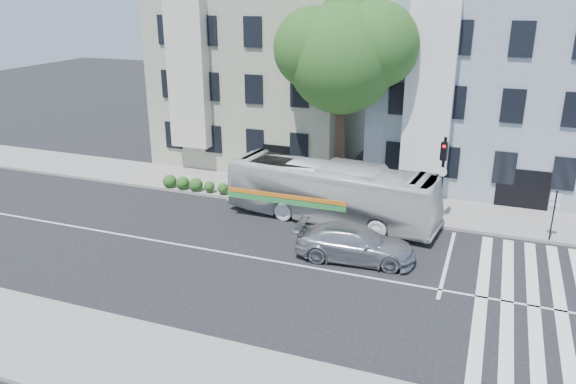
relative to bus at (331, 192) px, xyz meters
The scene contains 11 objects.
ground 5.43m from the bus, 96.05° to the right, with size 120.00×120.00×0.00m, color black.
sidewalk_far 3.18m from the bus, 101.13° to the left, with size 80.00×4.00×0.15m, color gray.
sidewalk_near 13.29m from the bus, 92.39° to the right, with size 80.00×4.00×0.15m, color gray.
building_left 13.01m from the bus, 127.62° to the left, with size 12.00×10.00×11.00m, color gray.
building_right 12.40m from the bus, 56.65° to the left, with size 12.00×10.00×11.00m, color gray.
street_tree 7.29m from the bus, 97.92° to the left, with size 7.30×5.90×11.10m.
bus is the anchor object (origin of this frame).
sedan 4.46m from the bus, 59.74° to the right, with size 5.06×2.06×1.47m, color #B4B6BC.
hedge 5.83m from the bus, 168.97° to the left, with size 8.50×0.84×0.70m, color #28591D, non-canonical shape.
traffic_signal 5.41m from the bus, 15.29° to the left, with size 0.45×0.54×4.34m.
far_sign_pole 10.09m from the bus, ahead, with size 0.43×0.18×2.37m.
Camera 1 is at (7.74, -19.71, 10.75)m, focal length 35.00 mm.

